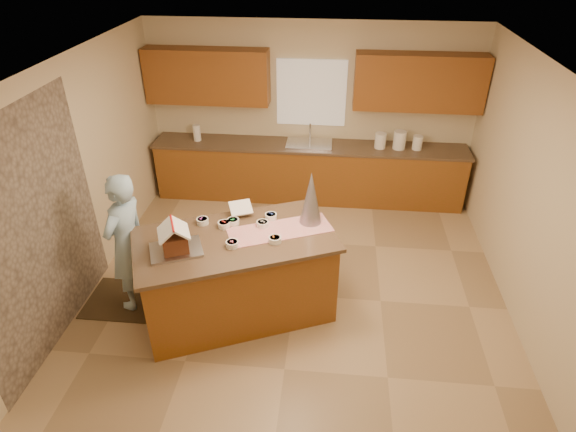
% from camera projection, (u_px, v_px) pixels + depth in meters
% --- Properties ---
extents(floor, '(5.50, 5.50, 0.00)m').
position_uv_depth(floor, '(295.00, 295.00, 5.83)').
color(floor, tan).
rests_on(floor, ground).
extents(ceiling, '(5.50, 5.50, 0.00)m').
position_uv_depth(ceiling, '(297.00, 71.00, 4.42)').
color(ceiling, silver).
rests_on(ceiling, floor).
extents(wall_back, '(5.50, 5.50, 0.00)m').
position_uv_depth(wall_back, '(311.00, 111.00, 7.45)').
color(wall_back, beige).
rests_on(wall_back, floor).
extents(wall_front, '(5.50, 5.50, 0.00)m').
position_uv_depth(wall_front, '(254.00, 430.00, 2.80)').
color(wall_front, beige).
rests_on(wall_front, floor).
extents(wall_left, '(5.50, 5.50, 0.00)m').
position_uv_depth(wall_left, '(71.00, 187.00, 5.34)').
color(wall_left, beige).
rests_on(wall_left, floor).
extents(wall_right, '(5.50, 5.50, 0.00)m').
position_uv_depth(wall_right, '(539.00, 211.00, 4.91)').
color(wall_right, beige).
rests_on(wall_right, floor).
extents(stone_accent, '(0.00, 2.50, 2.50)m').
position_uv_depth(stone_accent, '(36.00, 235.00, 4.71)').
color(stone_accent, gray).
rests_on(stone_accent, wall_left).
extents(window_curtain, '(1.05, 0.03, 1.00)m').
position_uv_depth(window_curtain, '(311.00, 93.00, 7.27)').
color(window_curtain, white).
rests_on(window_curtain, wall_back).
extents(back_counter_base, '(4.80, 0.60, 0.88)m').
position_uv_depth(back_counter_base, '(308.00, 173.00, 7.68)').
color(back_counter_base, brown).
rests_on(back_counter_base, floor).
extents(back_counter_top, '(4.85, 0.63, 0.04)m').
position_uv_depth(back_counter_top, '(309.00, 146.00, 7.44)').
color(back_counter_top, brown).
rests_on(back_counter_top, back_counter_base).
extents(upper_cabinet_left, '(1.85, 0.35, 0.80)m').
position_uv_depth(upper_cabinet_left, '(207.00, 76.00, 7.15)').
color(upper_cabinet_left, brown).
rests_on(upper_cabinet_left, wall_back).
extents(upper_cabinet_right, '(1.85, 0.35, 0.80)m').
position_uv_depth(upper_cabinet_right, '(419.00, 82.00, 6.88)').
color(upper_cabinet_right, brown).
rests_on(upper_cabinet_right, wall_back).
extents(sink, '(0.70, 0.45, 0.12)m').
position_uv_depth(sink, '(309.00, 147.00, 7.44)').
color(sink, silver).
rests_on(sink, back_counter_top).
extents(faucet, '(0.03, 0.03, 0.28)m').
position_uv_depth(faucet, '(310.00, 132.00, 7.50)').
color(faucet, silver).
rests_on(faucet, back_counter_top).
extents(island_base, '(2.24, 1.71, 0.98)m').
position_uv_depth(island_base, '(237.00, 278.00, 5.35)').
color(island_base, brown).
rests_on(island_base, floor).
extents(island_top, '(2.35, 1.83, 0.04)m').
position_uv_depth(island_top, '(235.00, 240.00, 5.08)').
color(island_top, brown).
rests_on(island_top, island_base).
extents(table_runner, '(1.18, 0.81, 0.01)m').
position_uv_depth(table_runner, '(280.00, 230.00, 5.19)').
color(table_runner, '#AA0C17').
rests_on(table_runner, island_top).
extents(baking_tray, '(0.62, 0.55, 0.03)m').
position_uv_depth(baking_tray, '(176.00, 250.00, 4.86)').
color(baking_tray, silver).
rests_on(baking_tray, island_top).
extents(cookbook, '(0.30, 0.27, 0.10)m').
position_uv_depth(cookbook, '(241.00, 208.00, 5.40)').
color(cookbook, white).
rests_on(cookbook, island_top).
extents(tinsel_tree, '(0.32, 0.32, 0.61)m').
position_uv_depth(tinsel_tree, '(311.00, 198.00, 5.17)').
color(tinsel_tree, silver).
rests_on(tinsel_tree, island_top).
extents(rug, '(1.13, 0.74, 0.01)m').
position_uv_depth(rug, '(135.00, 300.00, 5.75)').
color(rug, black).
rests_on(rug, floor).
extents(boy, '(0.55, 0.69, 1.66)m').
position_uv_depth(boy, '(127.00, 243.00, 5.30)').
color(boy, '#9CC2DE').
rests_on(boy, rug).
extents(canister_a, '(0.17, 0.17, 0.23)m').
position_uv_depth(canister_a, '(380.00, 141.00, 7.27)').
color(canister_a, white).
rests_on(canister_a, back_counter_top).
extents(canister_b, '(0.19, 0.19, 0.27)m').
position_uv_depth(canister_b, '(400.00, 140.00, 7.24)').
color(canister_b, white).
rests_on(canister_b, back_counter_top).
extents(canister_c, '(0.15, 0.15, 0.21)m').
position_uv_depth(canister_c, '(418.00, 143.00, 7.23)').
color(canister_c, white).
rests_on(canister_c, back_counter_top).
extents(paper_towel, '(0.12, 0.12, 0.25)m').
position_uv_depth(paper_towel, '(197.00, 133.00, 7.51)').
color(paper_towel, white).
rests_on(paper_towel, back_counter_top).
extents(gingerbread_house, '(0.40, 0.41, 0.31)m').
position_uv_depth(gingerbread_house, '(174.00, 239.00, 4.79)').
color(gingerbread_house, '#612A19').
rests_on(gingerbread_house, baking_tray).
extents(candy_bowls, '(0.97, 0.71, 0.06)m').
position_uv_depth(candy_bowls, '(243.00, 227.00, 5.19)').
color(candy_bowls, '#304CB6').
rests_on(candy_bowls, island_top).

